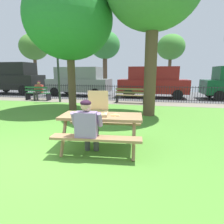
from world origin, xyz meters
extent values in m
cube|color=#518D32|center=(0.00, 2.14, -0.01)|extent=(28.00, 12.29, 0.02)
cube|color=gray|center=(0.00, 7.59, 0.00)|extent=(28.00, 1.40, 0.01)
cube|color=#515154|center=(0.00, 11.55, -0.01)|extent=(28.00, 6.53, 0.01)
cube|color=#98734E|center=(1.18, 0.93, 0.74)|extent=(1.86, 0.91, 0.06)
cube|color=#98734E|center=(1.23, 0.33, 0.44)|extent=(1.82, 0.43, 0.05)
cube|color=#98734E|center=(1.13, 1.53, 0.44)|extent=(1.82, 0.43, 0.05)
cylinder|color=#98734E|center=(0.48, 0.46, 0.35)|extent=(0.11, 0.44, 0.74)
cylinder|color=#98734E|center=(0.41, 1.28, 0.35)|extent=(0.11, 0.44, 0.74)
cylinder|color=#98734E|center=(1.95, 0.58, 0.35)|extent=(0.11, 0.44, 0.74)
cylinder|color=#98734E|center=(1.88, 1.41, 0.35)|extent=(0.11, 0.44, 0.74)
cube|color=tan|center=(1.09, 0.90, 0.78)|extent=(0.54, 0.54, 0.01)
cube|color=silver|center=(1.09, 0.90, 0.78)|extent=(0.49, 0.49, 0.00)
cube|color=tan|center=(1.13, 0.68, 0.80)|extent=(0.47, 0.09, 0.04)
cube|color=tan|center=(1.06, 1.13, 0.80)|extent=(0.47, 0.09, 0.04)
cube|color=tan|center=(0.87, 0.87, 0.80)|extent=(0.09, 0.47, 0.04)
cube|color=tan|center=(1.32, 0.94, 0.80)|extent=(0.09, 0.47, 0.04)
cube|color=tan|center=(1.05, 1.14, 1.06)|extent=(0.48, 0.17, 0.46)
cylinder|color=tan|center=(1.09, 0.90, 0.79)|extent=(0.40, 0.40, 0.01)
cylinder|color=#EDD864|center=(1.09, 0.90, 0.80)|extent=(0.37, 0.37, 0.00)
pyramid|color=#F2D468|center=(1.49, 0.99, 0.78)|extent=(0.19, 0.24, 0.01)
cube|color=tan|center=(1.50, 0.88, 0.78)|extent=(0.18, 0.06, 0.02)
cylinder|color=#444444|center=(0.91, 0.73, 0.22)|extent=(0.12, 0.12, 0.44)
cylinder|color=#444444|center=(0.93, 0.52, 0.47)|extent=(0.19, 0.43, 0.15)
cylinder|color=#444444|center=(1.11, 0.74, 0.22)|extent=(0.12, 0.12, 0.44)
cylinder|color=#444444|center=(1.13, 0.54, 0.47)|extent=(0.19, 0.43, 0.15)
cube|color=#8C72A5|center=(1.05, 0.32, 0.70)|extent=(0.44, 0.26, 0.52)
cylinder|color=#8C72A5|center=(0.78, 0.34, 0.80)|extent=(0.11, 0.22, 0.31)
cylinder|color=#8C72A5|center=(1.30, 0.39, 0.80)|extent=(0.11, 0.22, 0.31)
sphere|color=tan|center=(1.05, 0.34, 1.08)|extent=(0.21, 0.21, 0.21)
ellipsoid|color=black|center=(1.05, 0.33, 1.13)|extent=(0.21, 0.20, 0.12)
cylinder|color=black|center=(0.00, 8.29, 0.88)|extent=(21.44, 0.03, 0.03)
cylinder|color=black|center=(0.00, 8.29, 0.14)|extent=(21.44, 0.03, 0.03)
cylinder|color=black|center=(-8.27, 8.29, 0.48)|extent=(0.02, 0.02, 0.96)
cylinder|color=black|center=(-8.13, 8.29, 0.48)|extent=(0.02, 0.02, 0.96)
cylinder|color=black|center=(-7.99, 8.29, 0.48)|extent=(0.02, 0.02, 0.96)
cylinder|color=black|center=(-7.85, 8.29, 0.48)|extent=(0.02, 0.02, 0.96)
cylinder|color=black|center=(-7.71, 8.29, 0.48)|extent=(0.02, 0.02, 0.96)
cylinder|color=black|center=(-7.57, 8.29, 0.48)|extent=(0.02, 0.02, 0.96)
cylinder|color=black|center=(-7.43, 8.29, 0.48)|extent=(0.02, 0.02, 0.96)
cylinder|color=black|center=(-7.29, 8.29, 0.48)|extent=(0.02, 0.02, 0.96)
cylinder|color=black|center=(-7.15, 8.29, 0.48)|extent=(0.02, 0.02, 0.96)
cylinder|color=black|center=(-7.01, 8.29, 0.48)|extent=(0.02, 0.02, 0.96)
cylinder|color=black|center=(-6.87, 8.29, 0.48)|extent=(0.02, 0.02, 0.96)
cylinder|color=black|center=(-6.73, 8.29, 0.48)|extent=(0.02, 0.02, 0.96)
cylinder|color=black|center=(-6.59, 8.29, 0.48)|extent=(0.02, 0.02, 0.96)
cylinder|color=black|center=(-6.45, 8.29, 0.48)|extent=(0.02, 0.02, 0.96)
cylinder|color=black|center=(-6.31, 8.29, 0.48)|extent=(0.02, 0.02, 0.96)
cylinder|color=black|center=(-6.17, 8.29, 0.48)|extent=(0.02, 0.02, 0.96)
cylinder|color=black|center=(-6.03, 8.29, 0.48)|extent=(0.02, 0.02, 0.96)
cylinder|color=black|center=(-5.89, 8.29, 0.48)|extent=(0.02, 0.02, 0.96)
cylinder|color=black|center=(-5.75, 8.29, 0.48)|extent=(0.02, 0.02, 0.96)
cylinder|color=black|center=(-5.61, 8.29, 0.48)|extent=(0.02, 0.02, 0.96)
cylinder|color=black|center=(-5.47, 8.29, 0.48)|extent=(0.02, 0.02, 0.96)
cylinder|color=black|center=(-5.33, 8.29, 0.48)|extent=(0.02, 0.02, 0.96)
cylinder|color=black|center=(-5.19, 8.29, 0.48)|extent=(0.02, 0.02, 0.96)
cylinder|color=black|center=(-5.05, 8.29, 0.48)|extent=(0.02, 0.02, 0.96)
cylinder|color=black|center=(-4.90, 8.29, 0.48)|extent=(0.02, 0.02, 0.96)
cylinder|color=black|center=(-4.76, 8.29, 0.48)|extent=(0.02, 0.02, 0.96)
cylinder|color=black|center=(-4.62, 8.29, 0.48)|extent=(0.02, 0.02, 0.96)
cylinder|color=black|center=(-4.48, 8.29, 0.48)|extent=(0.02, 0.02, 0.96)
cylinder|color=black|center=(-4.34, 8.29, 0.48)|extent=(0.02, 0.02, 0.96)
cylinder|color=black|center=(-4.20, 8.29, 0.48)|extent=(0.02, 0.02, 0.96)
cylinder|color=black|center=(-4.06, 8.29, 0.48)|extent=(0.02, 0.02, 0.96)
cylinder|color=black|center=(-3.92, 8.29, 0.48)|extent=(0.02, 0.02, 0.96)
cylinder|color=black|center=(-3.78, 8.29, 0.48)|extent=(0.02, 0.02, 0.96)
cylinder|color=black|center=(-3.64, 8.29, 0.48)|extent=(0.02, 0.02, 0.96)
cylinder|color=black|center=(-3.50, 8.29, 0.48)|extent=(0.02, 0.02, 0.96)
cylinder|color=black|center=(-3.36, 8.29, 0.48)|extent=(0.02, 0.02, 0.96)
cylinder|color=black|center=(-3.22, 8.29, 0.48)|extent=(0.02, 0.02, 0.96)
cylinder|color=black|center=(-3.08, 8.29, 0.48)|extent=(0.02, 0.02, 0.96)
cylinder|color=black|center=(-2.94, 8.29, 0.48)|extent=(0.02, 0.02, 0.96)
cylinder|color=black|center=(-2.80, 8.29, 0.48)|extent=(0.02, 0.02, 0.96)
cylinder|color=black|center=(-2.66, 8.29, 0.48)|extent=(0.02, 0.02, 0.96)
cylinder|color=black|center=(-2.52, 8.29, 0.48)|extent=(0.02, 0.02, 0.96)
cylinder|color=black|center=(-2.38, 8.29, 0.48)|extent=(0.02, 0.02, 0.96)
cylinder|color=black|center=(-2.24, 8.29, 0.48)|extent=(0.02, 0.02, 0.96)
cylinder|color=black|center=(-2.10, 8.29, 0.48)|extent=(0.02, 0.02, 0.96)
cylinder|color=black|center=(-1.96, 8.29, 0.48)|extent=(0.02, 0.02, 0.96)
cylinder|color=black|center=(-1.82, 8.29, 0.48)|extent=(0.02, 0.02, 0.96)
cylinder|color=black|center=(-1.68, 8.29, 0.48)|extent=(0.02, 0.02, 0.96)
cylinder|color=black|center=(-1.54, 8.29, 0.48)|extent=(0.02, 0.02, 0.96)
cylinder|color=black|center=(-1.40, 8.29, 0.48)|extent=(0.02, 0.02, 0.96)
cylinder|color=black|center=(-1.26, 8.29, 0.48)|extent=(0.02, 0.02, 0.96)
cylinder|color=black|center=(-1.12, 8.29, 0.48)|extent=(0.02, 0.02, 0.96)
cylinder|color=black|center=(-0.98, 8.29, 0.48)|extent=(0.02, 0.02, 0.96)
cylinder|color=black|center=(-0.84, 8.29, 0.48)|extent=(0.02, 0.02, 0.96)
cylinder|color=black|center=(-0.70, 8.29, 0.48)|extent=(0.02, 0.02, 0.96)
cylinder|color=black|center=(-0.56, 8.29, 0.48)|extent=(0.02, 0.02, 0.96)
cylinder|color=black|center=(-0.42, 8.29, 0.48)|extent=(0.02, 0.02, 0.96)
cylinder|color=black|center=(-0.28, 8.29, 0.48)|extent=(0.02, 0.02, 0.96)
cylinder|color=black|center=(-0.14, 8.29, 0.48)|extent=(0.02, 0.02, 0.96)
cylinder|color=black|center=(0.00, 8.29, 0.48)|extent=(0.02, 0.02, 0.96)
cylinder|color=black|center=(0.14, 8.29, 0.48)|extent=(0.02, 0.02, 0.96)
cylinder|color=black|center=(0.28, 8.29, 0.48)|extent=(0.02, 0.02, 0.96)
cylinder|color=black|center=(0.42, 8.29, 0.48)|extent=(0.02, 0.02, 0.96)
cylinder|color=black|center=(0.56, 8.29, 0.48)|extent=(0.02, 0.02, 0.96)
cylinder|color=black|center=(0.70, 8.29, 0.48)|extent=(0.02, 0.02, 0.96)
cylinder|color=black|center=(0.84, 8.29, 0.48)|extent=(0.02, 0.02, 0.96)
cylinder|color=black|center=(0.98, 8.29, 0.48)|extent=(0.02, 0.02, 0.96)
cylinder|color=black|center=(1.12, 8.29, 0.48)|extent=(0.02, 0.02, 0.96)
cylinder|color=black|center=(1.26, 8.29, 0.48)|extent=(0.02, 0.02, 0.96)
cylinder|color=black|center=(1.40, 8.29, 0.48)|extent=(0.02, 0.02, 0.96)
cylinder|color=black|center=(1.54, 8.29, 0.48)|extent=(0.02, 0.02, 0.96)
cylinder|color=black|center=(1.68, 8.29, 0.48)|extent=(0.02, 0.02, 0.96)
cylinder|color=black|center=(1.82, 8.29, 0.48)|extent=(0.02, 0.02, 0.96)
cylinder|color=black|center=(1.96, 8.29, 0.48)|extent=(0.02, 0.02, 0.96)
cylinder|color=black|center=(2.10, 8.29, 0.48)|extent=(0.02, 0.02, 0.96)
cylinder|color=black|center=(2.24, 8.29, 0.48)|extent=(0.02, 0.02, 0.96)
cylinder|color=black|center=(2.38, 8.29, 0.48)|extent=(0.02, 0.02, 0.96)
cylinder|color=black|center=(2.52, 8.29, 0.48)|extent=(0.02, 0.02, 0.96)
cylinder|color=black|center=(2.66, 8.29, 0.48)|extent=(0.02, 0.02, 0.96)
cylinder|color=black|center=(2.80, 8.29, 0.48)|extent=(0.02, 0.02, 0.96)
cylinder|color=black|center=(2.94, 8.29, 0.48)|extent=(0.02, 0.02, 0.96)
cylinder|color=black|center=(3.08, 8.29, 0.48)|extent=(0.02, 0.02, 0.96)
cylinder|color=black|center=(3.22, 8.29, 0.48)|extent=(0.02, 0.02, 0.96)
cylinder|color=black|center=(3.36, 8.29, 0.48)|extent=(0.02, 0.02, 0.96)
cylinder|color=black|center=(3.50, 8.29, 0.48)|extent=(0.02, 0.02, 0.96)
cylinder|color=black|center=(3.64, 8.29, 0.48)|extent=(0.02, 0.02, 0.96)
cylinder|color=black|center=(3.78, 8.29, 0.48)|extent=(0.02, 0.02, 0.96)
cylinder|color=black|center=(3.92, 8.29, 0.48)|extent=(0.02, 0.02, 0.96)
cylinder|color=black|center=(4.06, 8.29, 0.48)|extent=(0.02, 0.02, 0.96)
cylinder|color=black|center=(4.20, 8.29, 0.48)|extent=(0.02, 0.02, 0.96)
cylinder|color=black|center=(4.34, 8.29, 0.48)|extent=(0.02, 0.02, 0.96)
cylinder|color=black|center=(4.48, 8.29, 0.48)|extent=(0.02, 0.02, 0.96)
cylinder|color=black|center=(4.62, 8.29, 0.48)|extent=(0.02, 0.02, 0.96)
cylinder|color=black|center=(4.76, 8.29, 0.48)|extent=(0.02, 0.02, 0.96)
cylinder|color=black|center=(4.90, 8.29, 0.48)|extent=(0.02, 0.02, 0.96)
cylinder|color=black|center=(5.05, 8.29, 0.48)|extent=(0.02, 0.02, 0.96)
cylinder|color=black|center=(5.19, 8.29, 0.48)|extent=(0.02, 0.02, 0.96)
cylinder|color=black|center=(5.33, 8.29, 0.48)|extent=(0.02, 0.02, 0.96)
cylinder|color=black|center=(5.47, 8.29, 0.48)|extent=(0.02, 0.02, 0.96)
cylinder|color=black|center=(5.61, 8.29, 0.48)|extent=(0.02, 0.02, 0.96)
cylinder|color=black|center=(5.75, 8.29, 0.48)|extent=(0.02, 0.02, 0.96)
cylinder|color=black|center=(5.89, 8.29, 0.48)|extent=(0.02, 0.02, 0.96)
cylinder|color=black|center=(6.03, 8.29, 0.48)|extent=(0.02, 0.02, 0.96)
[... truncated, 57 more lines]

